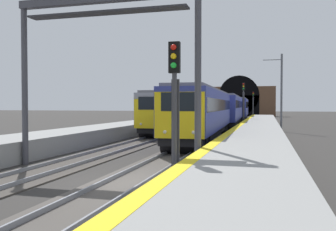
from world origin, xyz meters
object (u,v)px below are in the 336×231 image
railway_signal_mid (243,100)px  railway_signal_near (175,100)px  train_adjacent_platform (207,108)px  catenary_mast_near (281,92)px  overhead_signal_gantry (105,39)px  railway_signal_far (253,102)px  train_main_approaching (228,109)px

railway_signal_mid → railway_signal_near: bearing=0.0°
train_adjacent_platform → catenary_mast_near: (-15.95, -10.57, 1.93)m
railway_signal_near → catenary_mast_near: (28.66, -4.45, 1.23)m
railway_signal_near → overhead_signal_gantry: bearing=-127.6°
railway_signal_far → overhead_signal_gantry: size_ratio=0.68×
railway_signal_near → railway_signal_mid: 36.99m
catenary_mast_near → railway_signal_near: bearing=171.2°
overhead_signal_gantry → train_adjacent_platform: bearing=3.0°
railway_signal_near → railway_signal_far: size_ratio=0.85×
railway_signal_far → catenary_mast_near: catenary_mast_near is taller
railway_signal_mid → overhead_signal_gantry: overhead_signal_gantry is taller
train_adjacent_platform → railway_signal_mid: size_ratio=9.81×
railway_signal_near → railway_signal_mid: (36.99, -0.00, 0.47)m
overhead_signal_gantry → catenary_mast_near: catenary_mast_near is taller
train_adjacent_platform → railway_signal_near: (-44.61, -6.12, 0.70)m
train_main_approaching → railway_signal_near: railway_signal_near is taller
railway_signal_near → railway_signal_far: 71.21m
railway_signal_mid → railway_signal_far: bearing=-180.0°
train_main_approaching → catenary_mast_near: bearing=42.5°
train_main_approaching → train_adjacent_platform: train_adjacent_platform is taller
railway_signal_far → catenary_mast_near: size_ratio=0.71×
train_main_approaching → railway_signal_near: 35.15m
train_main_approaching → railway_signal_mid: railway_signal_mid is taller
train_main_approaching → railway_signal_mid: (1.89, -1.81, 1.14)m
train_main_approaching → catenary_mast_near: (-6.45, -6.27, 1.90)m
train_main_approaching → railway_signal_mid: 2.86m
train_main_approaching → railway_signal_mid: bearing=134.5°
overhead_signal_gantry → railway_signal_far: bearing=-3.3°
train_adjacent_platform → railway_signal_near: railway_signal_near is taller
railway_signal_near → railway_signal_far: railway_signal_far is taller
overhead_signal_gantry → catenary_mast_near: (25.61, -8.42, -1.55)m
railway_signal_near → overhead_signal_gantry: 5.72m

